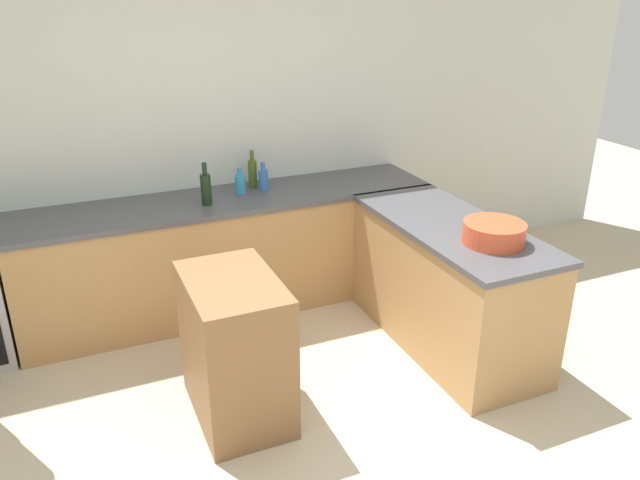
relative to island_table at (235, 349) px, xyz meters
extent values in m
plane|color=beige|center=(0.35, -0.72, -0.44)|extent=(14.00, 14.00, 0.00)
cube|color=silver|center=(0.35, 1.67, 0.91)|extent=(8.00, 0.06, 2.70)
cube|color=tan|center=(0.35, 1.31, -0.01)|extent=(3.11, 0.65, 0.86)
cube|color=#4C4C51|center=(0.35, 1.31, 0.44)|extent=(3.14, 0.68, 0.04)
cube|color=tan|center=(1.58, 0.19, -0.01)|extent=(0.66, 1.59, 0.86)
cube|color=#4C4C51|center=(1.58, 0.19, 0.44)|extent=(0.69, 1.62, 0.04)
cube|color=brown|center=(0.00, 0.00, 0.00)|extent=(0.50, 0.77, 0.88)
cylinder|color=#DB512D|center=(1.62, -0.18, 0.53)|extent=(0.38, 0.38, 0.13)
cylinder|color=#386BB7|center=(0.66, 1.38, 0.54)|extent=(0.07, 0.07, 0.16)
cylinder|color=#386BB7|center=(0.66, 1.38, 0.65)|extent=(0.03, 0.03, 0.06)
cylinder|color=#475B1E|center=(0.60, 1.47, 0.57)|extent=(0.07, 0.07, 0.21)
cylinder|color=#475B1E|center=(0.60, 1.47, 0.71)|extent=(0.03, 0.03, 0.08)
cylinder|color=#338CBF|center=(0.47, 1.36, 0.53)|extent=(0.08, 0.08, 0.15)
cylinder|color=#338CBF|center=(0.47, 1.36, 0.63)|extent=(0.04, 0.04, 0.06)
cylinder|color=black|center=(0.17, 1.22, 0.57)|extent=(0.08, 0.08, 0.22)
cylinder|color=black|center=(0.17, 1.22, 0.73)|extent=(0.03, 0.03, 0.09)
camera|label=1|loc=(-0.77, -3.00, 1.97)|focal=35.00mm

